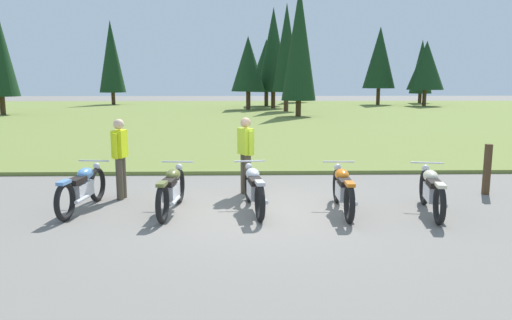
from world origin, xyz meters
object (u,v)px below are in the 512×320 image
motorcycle_orange (343,189)px  trail_marker_post (487,169)px  motorcycle_sky_blue (82,188)px  motorcycle_silver (254,188)px  rider_in_hivis_vest (246,151)px  motorcycle_cream (432,191)px  motorcycle_olive (172,189)px  rider_near_row_end (120,154)px

motorcycle_orange → trail_marker_post: 3.65m
motorcycle_sky_blue → motorcycle_silver: bearing=-2.1°
trail_marker_post → rider_in_hivis_vest: bearing=178.3°
motorcycle_cream → motorcycle_orange: bearing=174.3°
motorcycle_olive → motorcycle_cream: 4.83m
rider_in_hivis_vest → rider_near_row_end: bearing=-172.4°
motorcycle_sky_blue → rider_near_row_end: (0.51, 0.90, 0.51)m
rider_near_row_end → trail_marker_post: size_ratio=1.52×
motorcycle_olive → rider_in_hivis_vest: 2.05m
rider_in_hivis_vest → motorcycle_sky_blue: bearing=-158.1°
motorcycle_silver → motorcycle_cream: 3.29m
motorcycle_olive → motorcycle_cream: (4.82, -0.24, 0.00)m
motorcycle_sky_blue → rider_in_hivis_vest: 3.38m
rider_near_row_end → motorcycle_silver: bearing=-20.3°
motorcycle_silver → rider_near_row_end: (-2.75, 1.02, 0.51)m
motorcycle_olive → rider_in_hivis_vest: bearing=45.4°
motorcycle_orange → motorcycle_cream: size_ratio=1.01×
motorcycle_olive → motorcycle_silver: (1.54, 0.05, 0.00)m
motorcycle_olive → motorcycle_silver: bearing=1.8°
motorcycle_cream → trail_marker_post: trail_marker_post is taller
motorcycle_silver → motorcycle_sky_blue: bearing=177.9°
motorcycle_olive → motorcycle_sky_blue: bearing=174.5°
motorcycle_orange → rider_near_row_end: size_ratio=1.26×
motorcycle_orange → trail_marker_post: (3.40, 1.33, 0.11)m
motorcycle_silver → rider_near_row_end: size_ratio=1.26×
motorcycle_silver → rider_near_row_end: rider_near_row_end is taller
motorcycle_olive → rider_near_row_end: (-1.20, 1.07, 0.51)m
motorcycle_olive → trail_marker_post: size_ratio=1.91×
motorcycle_orange → trail_marker_post: size_ratio=1.91×
motorcycle_cream → rider_near_row_end: 6.19m
motorcycle_sky_blue → motorcycle_silver: same height
motorcycle_olive → rider_near_row_end: rider_near_row_end is taller
motorcycle_silver → rider_near_row_end: bearing=159.7°
motorcycle_silver → rider_in_hivis_vest: 1.47m
motorcycle_sky_blue → rider_near_row_end: 1.15m
motorcycle_orange → motorcycle_silver: bearing=175.7°
motorcycle_silver → motorcycle_orange: (1.66, -0.12, 0.00)m
motorcycle_orange → rider_near_row_end: rider_near_row_end is taller
motorcycle_cream → trail_marker_post: size_ratio=1.89×
motorcycle_sky_blue → motorcycle_orange: same height
motorcycle_orange → motorcycle_olive: bearing=178.6°
motorcycle_sky_blue → motorcycle_olive: 1.72m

